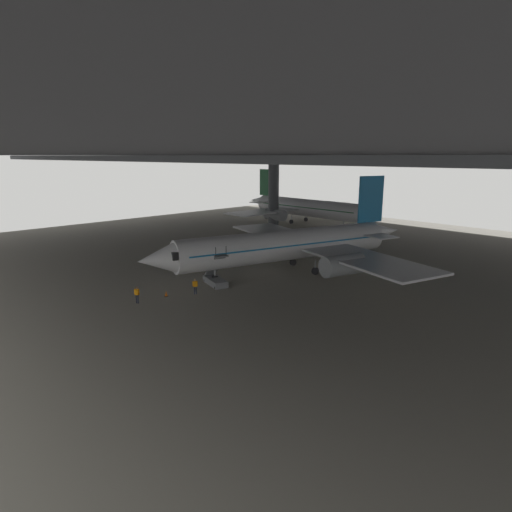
{
  "coord_description": "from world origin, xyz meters",
  "views": [
    {
      "loc": [
        35.45,
        -35.47,
        14.07
      ],
      "look_at": [
        0.15,
        -1.53,
        2.56
      ],
      "focal_mm": 30.0,
      "sensor_mm": 36.0,
      "label": 1
    }
  ],
  "objects_px": {
    "airplane_main": "(290,245)",
    "traffic_cone_orange": "(166,293)",
    "crew_worker_near_nose": "(137,294)",
    "crew_worker_by_stairs": "(195,286)",
    "boarding_stairs": "(216,278)",
    "airplane_distant": "(306,208)"
  },
  "relations": [
    {
      "from": "airplane_main",
      "to": "traffic_cone_orange",
      "type": "relative_size",
      "value": 60.21
    },
    {
      "from": "crew_worker_near_nose",
      "to": "traffic_cone_orange",
      "type": "xyz_separation_m",
      "value": [
        0.1,
        3.21,
        -0.69
      ]
    },
    {
      "from": "crew_worker_by_stairs",
      "to": "traffic_cone_orange",
      "type": "height_order",
      "value": "crew_worker_by_stairs"
    },
    {
      "from": "airplane_main",
      "to": "crew_worker_near_nose",
      "type": "relative_size",
      "value": 21.14
    },
    {
      "from": "traffic_cone_orange",
      "to": "airplane_main",
      "type": "bearing_deg",
      "value": 81.18
    },
    {
      "from": "airplane_main",
      "to": "boarding_stairs",
      "type": "distance_m",
      "value": 10.55
    },
    {
      "from": "crew_worker_near_nose",
      "to": "airplane_distant",
      "type": "distance_m",
      "value": 55.14
    },
    {
      "from": "airplane_main",
      "to": "traffic_cone_orange",
      "type": "bearing_deg",
      "value": -98.82
    },
    {
      "from": "crew_worker_by_stairs",
      "to": "airplane_distant",
      "type": "xyz_separation_m",
      "value": [
        -22.6,
        45.2,
        2.43
      ]
    },
    {
      "from": "airplane_main",
      "to": "crew_worker_near_nose",
      "type": "distance_m",
      "value": 19.71
    },
    {
      "from": "crew_worker_by_stairs",
      "to": "traffic_cone_orange",
      "type": "distance_m",
      "value": 3.05
    },
    {
      "from": "airplane_main",
      "to": "traffic_cone_orange",
      "type": "xyz_separation_m",
      "value": [
        -2.51,
        -16.17,
        -3.16
      ]
    },
    {
      "from": "crew_worker_near_nose",
      "to": "traffic_cone_orange",
      "type": "relative_size",
      "value": 2.85
    },
    {
      "from": "airplane_main",
      "to": "crew_worker_by_stairs",
      "type": "relative_size",
      "value": 21.81
    },
    {
      "from": "airplane_distant",
      "to": "traffic_cone_orange",
      "type": "xyz_separation_m",
      "value": [
        21.04,
        -47.74,
        -3.09
      ]
    },
    {
      "from": "airplane_main",
      "to": "airplane_distant",
      "type": "bearing_deg",
      "value": 126.72
    },
    {
      "from": "airplane_distant",
      "to": "crew_worker_by_stairs",
      "type": "bearing_deg",
      "value": -63.44
    },
    {
      "from": "traffic_cone_orange",
      "to": "crew_worker_by_stairs",
      "type": "bearing_deg",
      "value": 58.59
    },
    {
      "from": "boarding_stairs",
      "to": "airplane_main",
      "type": "bearing_deg",
      "value": 77.61
    },
    {
      "from": "airplane_main",
      "to": "crew_worker_by_stairs",
      "type": "bearing_deg",
      "value": -94.01
    },
    {
      "from": "airplane_main",
      "to": "airplane_distant",
      "type": "xyz_separation_m",
      "value": [
        -23.55,
        31.57,
        -0.08
      ]
    },
    {
      "from": "airplane_distant",
      "to": "crew_worker_near_nose",
      "type": "bearing_deg",
      "value": -67.66
    }
  ]
}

